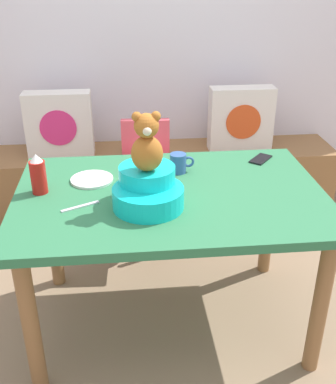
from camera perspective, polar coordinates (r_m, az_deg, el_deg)
The scene contains 15 objects.
ground_plane at distance 2.52m, azimuth 0.24°, elevation -15.20°, with size 8.00×8.00×0.00m, color #8C7256.
back_wall at distance 3.38m, azimuth -2.54°, elevation 20.16°, with size 4.40×0.10×2.60m, color silver.
window_bench at distance 3.41m, azimuth -1.90°, elevation 1.47°, with size 2.60×0.44×0.46m, color olive.
pillow_floral_left at distance 3.25m, azimuth -13.11°, elevation 8.00°, with size 0.44×0.15×0.44m.
pillow_floral_right at distance 3.32m, azimuth 8.87°, elevation 8.80°, with size 0.44×0.15×0.44m.
book_stack at distance 3.31m, azimuth -3.77°, elevation 5.46°, with size 0.20×0.14×0.06m, color #828CAA.
dining_table at distance 2.15m, azimuth 0.27°, elevation -2.33°, with size 1.39×0.93×0.74m.
highchair at distance 2.89m, azimuth -2.69°, elevation 2.97°, with size 0.34×0.46×0.79m.
infant_seat_teal at distance 1.96m, azimuth -2.47°, elevation 0.28°, with size 0.30×0.33×0.16m.
teddy_bear at distance 1.88m, azimuth -2.60°, elevation 5.91°, with size 0.13×0.12×0.25m.
ketchup_bottle at distance 2.14m, azimuth -15.54°, elevation 2.04°, with size 0.07×0.07×0.18m.
coffee_mug at distance 2.28m, azimuth 1.31°, elevation 3.55°, with size 0.12×0.08×0.09m.
dinner_plate_near at distance 2.24m, azimuth -9.26°, elevation 1.52°, with size 0.20×0.20×0.01m, color white.
cell_phone at distance 2.49m, azimuth 11.23°, elevation 3.96°, with size 0.07×0.14×0.01m, color black.
table_fork at distance 2.01m, azimuth -10.64°, elevation -1.75°, with size 0.02×0.17×0.01m, color silver.
Camera 1 is at (-0.20, -1.87, 1.68)m, focal length 43.76 mm.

